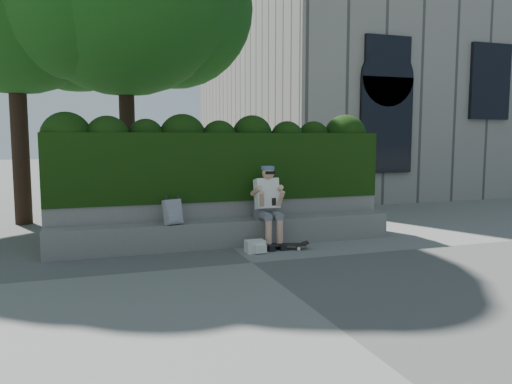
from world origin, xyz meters
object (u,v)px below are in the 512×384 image
object	(u,v)px
backpack_ground	(255,246)
skateboard	(281,245)
backpack_plaid	(173,212)
person	(268,202)

from	to	relation	value
backpack_ground	skateboard	bearing A→B (deg)	7.59
skateboard	backpack_plaid	bearing A→B (deg)	-178.55
person	backpack_plaid	world-z (taller)	person
skateboard	backpack_plaid	world-z (taller)	backpack_plaid
person	backpack_ground	size ratio (longest dim) A/B	4.43
person	backpack_ground	distance (m)	0.87
skateboard	backpack_ground	size ratio (longest dim) A/B	2.75
backpack_plaid	backpack_ground	bearing A→B (deg)	-39.74
backpack_plaid	backpack_ground	xyz separation A→B (m)	(1.25, -0.52, -0.55)
person	backpack_plaid	distance (m)	1.64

